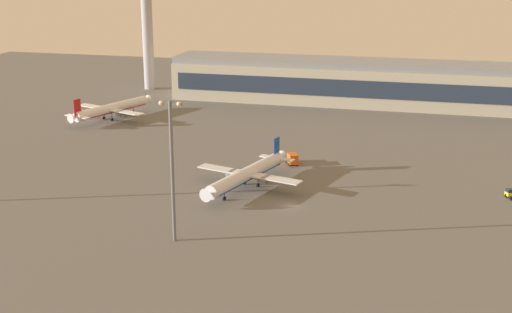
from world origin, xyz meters
TOP-DOWN VIEW (x-y plane):
  - ground_plane at (0.00, 0.00)m, footprint 416.00×416.00m
  - terminal_building at (1.77, 115.22)m, footprint 140.64×22.40m
  - control_tower at (-85.72, 122.98)m, footprint 8.00×8.00m
  - airplane_terminal_side at (-12.44, 9.85)m, footprint 27.85×35.47m
  - airplane_mid_apron at (-76.81, 68.23)m, footprint 28.24×35.87m
  - catering_truck at (-6.05, 32.04)m, footprint 4.64×6.10m
  - pushback_tug at (49.03, 18.40)m, footprint 3.00×3.56m
  - apron_light_central at (-18.06, -25.15)m, footprint 4.80×0.90m

SIDE VIEW (x-z plane):
  - ground_plane at x=0.00m, z-range 0.00..0.00m
  - pushback_tug at x=49.03m, z-range 0.04..2.09m
  - catering_truck at x=-6.05m, z-range 0.05..3.10m
  - airplane_terminal_side at x=-12.44m, z-range -1.13..8.13m
  - airplane_mid_apron at x=-76.81m, z-range -1.16..8.34m
  - terminal_building at x=1.77m, z-range -0.11..16.29m
  - apron_light_central at x=-18.06m, z-range 1.88..30.41m
  - control_tower at x=-85.72m, z-range 3.42..53.11m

